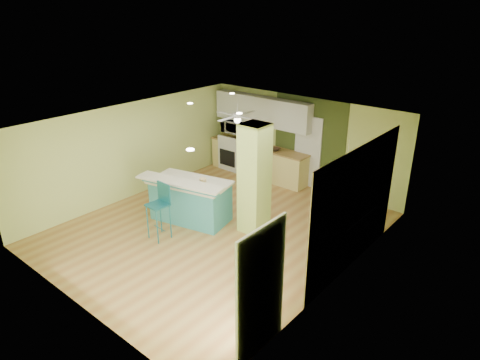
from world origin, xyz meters
name	(u,v)px	position (x,y,z in m)	size (l,w,h in m)	color
floor	(218,229)	(0.00, 0.00, -0.01)	(6.00, 7.00, 0.01)	#A6713A
ceiling	(216,123)	(0.00, 0.00, 2.50)	(6.00, 7.00, 0.01)	white
wall_back	(303,141)	(0.00, 3.50, 1.25)	(6.00, 0.01, 2.50)	#C5D773
wall_front	(69,243)	(0.00, -3.50, 1.25)	(6.00, 0.01, 2.50)	#C5D773
wall_left	(132,150)	(-3.00, 0.00, 1.25)	(0.01, 7.00, 2.50)	#C5D773
wall_right	(341,220)	(3.00, 0.00, 1.25)	(0.01, 7.00, 2.50)	#C5D773
wood_panel	(356,209)	(2.99, 0.60, 1.25)	(0.02, 3.40, 2.50)	olive
olive_accent	(309,143)	(0.20, 3.49, 1.25)	(2.20, 0.02, 2.50)	#3A481C
interior_door	(308,152)	(0.20, 3.46, 1.00)	(0.82, 0.05, 2.00)	silver
french_door	(261,291)	(2.97, -2.30, 1.05)	(0.04, 1.08, 2.10)	white
column	(254,179)	(0.65, 0.50, 1.25)	(0.55, 0.55, 2.50)	#B5D261
kitchen_run	(258,160)	(-1.30, 3.20, 0.47)	(3.25, 0.63, 0.94)	#EAD67A
stove	(234,154)	(-2.25, 3.19, 0.46)	(0.76, 0.66, 1.08)	white
upper_cabinets	(262,111)	(-1.30, 3.32, 1.95)	(3.20, 0.34, 0.80)	silver
microwave	(234,126)	(-2.25, 3.20, 1.35)	(0.70, 0.48, 0.39)	white
ceiling_fan	(237,116)	(-1.10, 2.00, 2.08)	(1.41, 1.41, 0.61)	silver
pendant_lamp	(346,171)	(2.65, 0.75, 1.88)	(0.14, 0.14, 0.69)	white
wall_decor	(361,190)	(2.96, 0.80, 1.55)	(0.03, 0.90, 0.70)	brown
peninsula	(190,200)	(-0.81, -0.07, 0.53)	(2.20, 1.54, 1.14)	teal
bar_stool	(161,202)	(-0.70, -1.04, 0.85)	(0.44, 0.44, 1.26)	#1D7184
side_counter	(347,232)	(2.70, 0.98, 0.47)	(0.62, 1.45, 0.94)	teal
fruit_bowl	(274,149)	(-0.67, 3.10, 0.98)	(0.31, 0.31, 0.08)	#372416
canister	(203,181)	(-0.45, 0.01, 1.06)	(0.15, 0.15, 0.15)	gold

